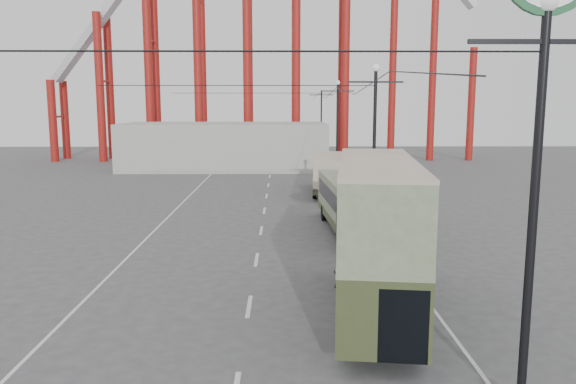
{
  "coord_description": "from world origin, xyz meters",
  "views": [
    {
      "loc": [
        0.14,
        -14.86,
        7.02
      ],
      "look_at": [
        0.45,
        10.84,
        3.0
      ],
      "focal_mm": 35.0,
      "sensor_mm": 36.0,
      "label": 1
    }
  ],
  "objects_px": {
    "double_decker_bus": "(376,229)",
    "single_decker_green": "(350,202)",
    "single_decker_cream": "(328,172)",
    "pedestrian": "(342,279)",
    "lamp_post_near": "(544,63)"
  },
  "relations": [
    {
      "from": "lamp_post_near",
      "to": "single_decker_cream",
      "type": "height_order",
      "value": "lamp_post_near"
    },
    {
      "from": "lamp_post_near",
      "to": "single_decker_green",
      "type": "relative_size",
      "value": 1.04
    },
    {
      "from": "double_decker_bus",
      "to": "pedestrian",
      "type": "xyz_separation_m",
      "value": [
        -0.99,
        1.11,
        -2.08
      ]
    },
    {
      "from": "lamp_post_near",
      "to": "pedestrian",
      "type": "height_order",
      "value": "lamp_post_near"
    },
    {
      "from": "single_decker_green",
      "to": "lamp_post_near",
      "type": "bearing_deg",
      "value": -87.83
    },
    {
      "from": "single_decker_cream",
      "to": "pedestrian",
      "type": "relative_size",
      "value": 5.71
    },
    {
      "from": "lamp_post_near",
      "to": "double_decker_bus",
      "type": "xyz_separation_m",
      "value": [
        -2.3,
        6.32,
        -4.94
      ]
    },
    {
      "from": "double_decker_bus",
      "to": "single_decker_cream",
      "type": "xyz_separation_m",
      "value": [
        0.61,
        26.41,
        -1.26
      ]
    },
    {
      "from": "double_decker_bus",
      "to": "single_decker_green",
      "type": "relative_size",
      "value": 0.96
    },
    {
      "from": "pedestrian",
      "to": "double_decker_bus",
      "type": "bearing_deg",
      "value": 126.31
    },
    {
      "from": "double_decker_bus",
      "to": "single_decker_cream",
      "type": "bearing_deg",
      "value": 95.69
    },
    {
      "from": "lamp_post_near",
      "to": "pedestrian",
      "type": "bearing_deg",
      "value": 113.89
    },
    {
      "from": "lamp_post_near",
      "to": "double_decker_bus",
      "type": "height_order",
      "value": "lamp_post_near"
    },
    {
      "from": "single_decker_green",
      "to": "pedestrian",
      "type": "relative_size",
      "value": 6.14
    },
    {
      "from": "double_decker_bus",
      "to": "pedestrian",
      "type": "distance_m",
      "value": 2.56
    }
  ]
}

